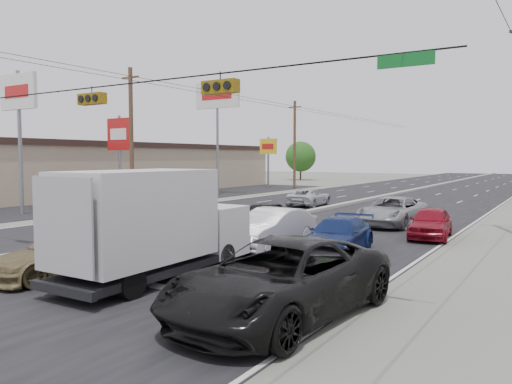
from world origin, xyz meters
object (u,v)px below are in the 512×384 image
at_px(tan_sedan, 68,253).
at_px(queue_car_e, 431,223).
at_px(pole_sign_billboard, 217,102).
at_px(queue_car_c, 393,212).
at_px(pole_sign_far, 268,151).
at_px(tree_left_far, 301,157).
at_px(queue_car_a, 262,216).
at_px(black_suv, 281,280).
at_px(oncoming_far, 309,198).
at_px(box_truck, 154,224).
at_px(utility_pole_left_b, 131,136).
at_px(pole_sign_near, 19,103).
at_px(red_sedan, 207,238).
at_px(queue_car_d, 338,236).
at_px(queue_car_b, 272,229).
at_px(pole_sign_mid, 120,139).
at_px(utility_pole_left_c, 295,144).
at_px(oncoming_near, 169,204).

bearing_deg(tan_sedan, queue_car_e, 66.92).
relative_size(pole_sign_billboard, queue_car_c, 2.04).
relative_size(pole_sign_far, tree_left_far, 0.98).
distance_m(tan_sedan, queue_car_a, 11.34).
bearing_deg(queue_car_a, tan_sedan, -89.83).
bearing_deg(tree_left_far, black_suv, -63.13).
bearing_deg(oncoming_far, box_truck, 101.04).
xyz_separation_m(black_suv, queue_car_e, (0.20, 13.22, -0.18)).
bearing_deg(utility_pole_left_b, queue_car_e, -7.28).
relative_size(pole_sign_near, tree_left_far, 1.47).
height_order(red_sedan, queue_car_d, queue_car_d).
relative_size(tree_left_far, queue_car_a, 1.51).
bearing_deg(black_suv, queue_car_a, 128.57).
bearing_deg(red_sedan, queue_car_b, 62.20).
distance_m(pole_sign_mid, box_truck, 27.79).
height_order(box_truck, tan_sedan, box_truck).
bearing_deg(tree_left_far, oncoming_far, -61.90).
relative_size(black_suv, oncoming_far, 1.37).
xyz_separation_m(utility_pole_left_b, tree_left_far, (-9.50, 45.00, -1.39)).
relative_size(utility_pole_left_b, utility_pole_left_c, 1.00).
distance_m(queue_car_a, queue_car_e, 7.91).
xyz_separation_m(utility_pole_left_b, oncoming_far, (10.47, 7.59, -4.47)).
height_order(tan_sedan, queue_car_a, queue_car_a).
relative_size(pole_sign_mid, oncoming_near, 1.37).
bearing_deg(utility_pole_left_c, pole_sign_mid, -101.56).
distance_m(tan_sedan, red_sedan, 5.07).
xyz_separation_m(box_truck, tan_sedan, (-2.57, -1.05, -0.98)).
relative_size(tree_left_far, queue_car_b, 1.29).
height_order(utility_pole_left_c, queue_car_d, utility_pole_left_c).
bearing_deg(queue_car_b, pole_sign_far, 122.72).
bearing_deg(pole_sign_billboard, queue_car_d, -44.73).
relative_size(queue_car_a, oncoming_near, 0.79).
height_order(box_truck, oncoming_near, box_truck).
relative_size(queue_car_c, oncoming_near, 1.05).
height_order(queue_car_b, oncoming_far, queue_car_b).
distance_m(utility_pole_left_b, utility_pole_left_c, 25.00).
bearing_deg(queue_car_c, queue_car_e, -46.55).
distance_m(box_truck, queue_car_e, 13.21).
distance_m(utility_pole_left_c, tree_left_far, 22.19).
relative_size(red_sedan, black_suv, 0.61).
relative_size(pole_sign_near, red_sedan, 2.33).
relative_size(utility_pole_left_c, queue_car_a, 2.46).
bearing_deg(tan_sedan, pole_sign_near, 158.58).
distance_m(pole_sign_far, oncoming_near, 29.26).
relative_size(pole_sign_near, queue_car_a, 2.21).
bearing_deg(queue_car_a, queue_car_c, 45.05).
distance_m(tree_left_far, red_sedan, 61.53).
xyz_separation_m(tree_left_far, queue_car_d, (29.00, -53.30, -3.05)).
xyz_separation_m(tree_left_far, black_suv, (30.90, -60.98, -2.84)).
height_order(red_sedan, queue_car_c, queue_car_c).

